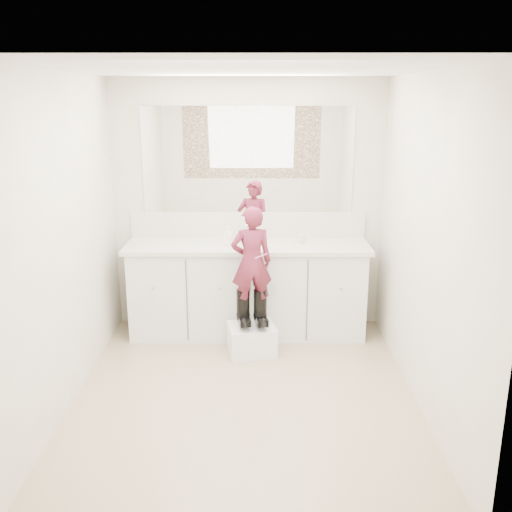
{
  "coord_description": "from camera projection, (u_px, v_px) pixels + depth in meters",
  "views": [
    {
      "loc": [
        0.11,
        -3.95,
        2.24
      ],
      "look_at": [
        0.08,
        0.7,
        0.92
      ],
      "focal_mm": 40.0,
      "sensor_mm": 36.0,
      "label": 1
    }
  ],
  "objects": [
    {
      "name": "faucet",
      "position": [
        248.0,
        235.0,
        5.47
      ],
      "size": [
        0.08,
        0.08,
        0.1
      ],
      "primitive_type": "cylinder",
      "color": "silver",
      "rests_on": "countertop"
    },
    {
      "name": "wall_left",
      "position": [
        63.0,
        245.0,
        4.09
      ],
      "size": [
        0.0,
        3.0,
        3.0
      ],
      "primitive_type": "plane",
      "rotation": [
        1.57,
        0.0,
        1.57
      ],
      "color": "beige",
      "rests_on": "floor"
    },
    {
      "name": "countertop",
      "position": [
        247.0,
        246.0,
        5.33
      ],
      "size": [
        2.28,
        0.58,
        0.04
      ],
      "primitive_type": "cube",
      "color": "beige",
      "rests_on": "vanity_cabinet"
    },
    {
      "name": "wall_front",
      "position": [
        235.0,
        327.0,
        2.64
      ],
      "size": [
        2.6,
        0.0,
        2.6
      ],
      "primitive_type": "plane",
      "rotation": [
        -1.57,
        0.0,
        0.0
      ],
      "color": "beige",
      "rests_on": "floor"
    },
    {
      "name": "dot_panel",
      "position": [
        235.0,
        232.0,
        2.52
      ],
      "size": [
        2.0,
        0.01,
        1.2
      ],
      "primitive_type": "cube",
      "color": "#472819",
      "rests_on": "wall_front"
    },
    {
      "name": "boot_right",
      "position": [
        260.0,
        308.0,
        5.01
      ],
      "size": [
        0.17,
        0.25,
        0.34
      ],
      "primitive_type": null,
      "rotation": [
        0.0,
        0.0,
        0.19
      ],
      "color": "black",
      "rests_on": "step_stool"
    },
    {
      "name": "mirror",
      "position": [
        248.0,
        160.0,
        5.39
      ],
      "size": [
        2.0,
        0.02,
        1.0
      ],
      "primitive_type": "cube",
      "color": "white",
      "rests_on": "wall_back"
    },
    {
      "name": "step_stool",
      "position": [
        252.0,
        339.0,
        5.09
      ],
      "size": [
        0.46,
        0.41,
        0.26
      ],
      "primitive_type": "cube",
      "rotation": [
        0.0,
        0.0,
        0.19
      ],
      "color": "white",
      "rests_on": "floor"
    },
    {
      "name": "floor",
      "position": [
        245.0,
        395.0,
        4.41
      ],
      "size": [
        3.0,
        3.0,
        0.0
      ],
      "primitive_type": "plane",
      "color": "#8A755A",
      "rests_on": "ground"
    },
    {
      "name": "wall_right",
      "position": [
        425.0,
        245.0,
        4.07
      ],
      "size": [
        0.0,
        3.0,
        3.0
      ],
      "primitive_type": "plane",
      "rotation": [
        1.57,
        0.0,
        -1.57
      ],
      "color": "beige",
      "rests_on": "floor"
    },
    {
      "name": "backsplash",
      "position": [
        248.0,
        225.0,
        5.56
      ],
      "size": [
        2.28,
        0.03,
        0.25
      ],
      "primitive_type": "cube",
      "color": "beige",
      "rests_on": "countertop"
    },
    {
      "name": "soap_bottle",
      "position": [
        228.0,
        236.0,
        5.25
      ],
      "size": [
        0.09,
        0.1,
        0.18
      ],
      "primitive_type": "imported",
      "rotation": [
        0.0,
        0.0,
        -0.16
      ],
      "color": "white",
      "rests_on": "countertop"
    },
    {
      "name": "toothbrush",
      "position": [
        260.0,
        257.0,
        4.85
      ],
      "size": [
        0.14,
        0.04,
        0.06
      ],
      "primitive_type": "cylinder",
      "rotation": [
        0.0,
        1.22,
        0.19
      ],
      "color": "pink",
      "rests_on": "toddler"
    },
    {
      "name": "cup",
      "position": [
        301.0,
        239.0,
        5.37
      ],
      "size": [
        0.11,
        0.11,
        0.08
      ],
      "primitive_type": "imported",
      "rotation": [
        0.0,
        0.0,
        0.36
      ],
      "color": "beige",
      "rests_on": "countertop"
    },
    {
      "name": "vanity_cabinet",
      "position": [
        248.0,
        291.0,
        5.47
      ],
      "size": [
        2.2,
        0.55,
        0.85
      ],
      "primitive_type": "cube",
      "color": "silver",
      "rests_on": "floor"
    },
    {
      "name": "toddler",
      "position": [
        252.0,
        262.0,
        4.9
      ],
      "size": [
        0.4,
        0.3,
        0.98
      ],
      "primitive_type": "imported",
      "rotation": [
        0.0,
        0.0,
        3.33
      ],
      "color": "#9F3053",
      "rests_on": "step_stool"
    },
    {
      "name": "boot_left",
      "position": [
        243.0,
        308.0,
        5.01
      ],
      "size": [
        0.17,
        0.25,
        0.34
      ],
      "primitive_type": null,
      "rotation": [
        0.0,
        0.0,
        0.19
      ],
      "color": "black",
      "rests_on": "step_stool"
    },
    {
      "name": "wall_back",
      "position": [
        248.0,
        206.0,
        5.52
      ],
      "size": [
        2.6,
        0.0,
        2.6
      ],
      "primitive_type": "plane",
      "rotation": [
        1.57,
        0.0,
        0.0
      ],
      "color": "beige",
      "rests_on": "floor"
    },
    {
      "name": "ceiling",
      "position": [
        243.0,
        69.0,
        3.75
      ],
      "size": [
        3.0,
        3.0,
        0.0
      ],
      "primitive_type": "plane",
      "rotation": [
        3.14,
        0.0,
        0.0
      ],
      "color": "white",
      "rests_on": "wall_back"
    }
  ]
}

